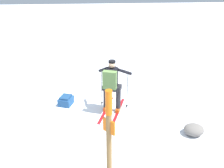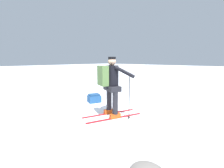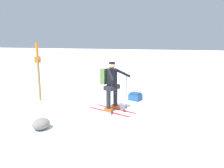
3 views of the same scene
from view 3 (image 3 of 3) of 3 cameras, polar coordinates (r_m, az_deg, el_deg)
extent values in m
plane|color=white|center=(7.74, 1.25, -6.19)|extent=(80.00, 80.00, 0.00)
cube|color=red|center=(7.60, 0.88, -6.48)|extent=(0.69, 1.56, 0.01)
cube|color=#C64714|center=(7.58, 0.88, -6.02)|extent=(0.21, 0.32, 0.12)
cylinder|color=black|center=(7.47, 0.89, -3.11)|extent=(0.15, 0.15, 0.68)
cube|color=red|center=(7.30, -0.92, -7.27)|extent=(0.69, 1.56, 0.01)
cube|color=#C64714|center=(7.28, -0.92, -6.79)|extent=(0.21, 0.32, 0.12)
cylinder|color=black|center=(7.17, -0.93, -3.77)|extent=(0.15, 0.15, 0.68)
cube|color=black|center=(7.24, 0.00, -0.86)|extent=(0.62, 0.48, 0.14)
cylinder|color=black|center=(7.17, 0.00, 1.54)|extent=(0.36, 0.36, 0.61)
sphere|color=tan|center=(7.11, 0.00, 4.82)|extent=(0.21, 0.21, 0.21)
cylinder|color=black|center=(7.10, 0.00, 5.56)|extent=(0.20, 0.20, 0.06)
cube|color=#4C6B38|center=(7.32, -1.69, 2.12)|extent=(0.42, 0.31, 0.52)
cylinder|color=black|center=(7.45, 3.76, -2.13)|extent=(0.02, 0.02, 1.20)
cylinder|color=black|center=(7.60, 3.70, -6.08)|extent=(0.07, 0.07, 0.01)
cylinder|color=black|center=(7.31, 2.78, 2.92)|extent=(0.25, 0.55, 0.33)
cylinder|color=black|center=(6.79, -0.04, -3.51)|extent=(0.02, 0.02, 1.20)
cylinder|color=black|center=(6.95, -0.04, -7.80)|extent=(0.07, 0.07, 0.01)
cylinder|color=black|center=(6.77, -0.32, 2.22)|extent=(0.52, 0.34, 0.33)
cube|color=navy|center=(8.66, 6.12, -3.42)|extent=(0.52, 0.56, 0.25)
cube|color=navy|center=(8.62, 6.14, -2.43)|extent=(0.43, 0.46, 0.06)
cylinder|color=olive|center=(8.83, -18.63, 2.90)|extent=(0.09, 0.09, 2.23)
cylinder|color=orange|center=(8.74, -19.03, 8.82)|extent=(0.11, 0.11, 0.40)
cube|color=orange|center=(8.77, -18.85, 6.06)|extent=(0.17, 0.20, 0.24)
ellipsoid|color=slate|center=(6.27, -18.04, -9.83)|extent=(0.53, 0.45, 0.29)
camera|label=1|loc=(10.83, -31.53, 16.70)|focal=35.00mm
camera|label=2|loc=(6.32, -34.34, 2.30)|focal=24.00mm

